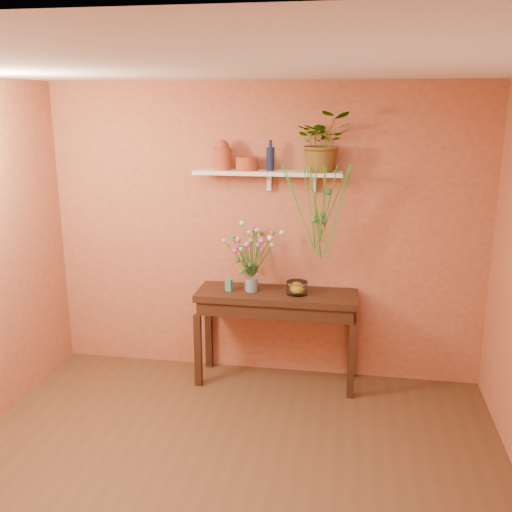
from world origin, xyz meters
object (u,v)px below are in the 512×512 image
at_px(sideboard, 277,305).
at_px(spider_plant, 323,141).
at_px(bouquet, 251,246).
at_px(blue_bottle, 270,158).
at_px(glass_vase, 251,280).
at_px(terracotta_jug, 222,156).
at_px(glass_bowl, 297,288).

bearing_deg(sideboard, spider_plant, 16.52).
relative_size(spider_plant, bouquet, 0.98).
bearing_deg(blue_bottle, bouquet, -138.98).
distance_m(spider_plant, glass_vase, 1.36).
distance_m(terracotta_jug, spider_plant, 0.88).
bearing_deg(blue_bottle, spider_plant, -1.88).
bearing_deg(glass_bowl, terracotta_jug, 170.32).
relative_size(sideboard, terracotta_jug, 5.49).
bearing_deg(glass_bowl, sideboard, 175.24).
bearing_deg(spider_plant, blue_bottle, 178.12).
xyz_separation_m(spider_plant, bouquet, (-0.60, -0.12, -0.90)).
height_order(terracotta_jug, spider_plant, spider_plant).
bearing_deg(glass_bowl, blue_bottle, 152.11).
distance_m(spider_plant, bouquet, 1.09).
bearing_deg(glass_vase, glass_bowl, -2.33).
distance_m(terracotta_jug, glass_vase, 1.13).
bearing_deg(sideboard, terracotta_jug, 168.57).
bearing_deg(terracotta_jug, blue_bottle, 3.05).
distance_m(sideboard, bouquet, 0.59).
height_order(terracotta_jug, glass_bowl, terracotta_jug).
height_order(bouquet, glass_bowl, bouquet).
bearing_deg(bouquet, glass_vase, 64.77).
bearing_deg(sideboard, bouquet, -177.70).
height_order(sideboard, blue_bottle, blue_bottle).
height_order(sideboard, terracotta_jug, terracotta_jug).
relative_size(sideboard, glass_bowl, 7.62).
xyz_separation_m(terracotta_jug, spider_plant, (0.87, 0.01, 0.13)).
bearing_deg(bouquet, sideboard, 2.30).
xyz_separation_m(sideboard, bouquet, (-0.23, -0.01, 0.55)).
xyz_separation_m(spider_plant, glass_bowl, (-0.19, -0.12, -1.27)).
xyz_separation_m(blue_bottle, glass_vase, (-0.15, -0.12, -1.07)).
bearing_deg(terracotta_jug, glass_bowl, -9.68).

